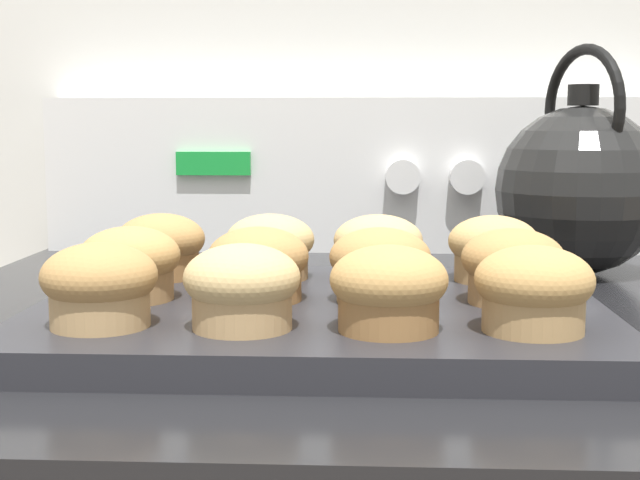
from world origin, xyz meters
name	(u,v)px	position (x,y,z in m)	size (l,w,h in m)	color
wall_back	(357,20)	(0.00, 0.73, 1.20)	(8.00, 0.05, 2.40)	silver
control_panel	(357,175)	(0.00, 0.68, 1.02)	(0.71, 0.07, 0.18)	white
muffin_pan	(320,316)	(-0.02, 0.27, 0.94)	(0.40, 0.31, 0.02)	#28282D
muffin_r0_c0	(100,285)	(-0.15, 0.18, 0.98)	(0.07, 0.07, 0.05)	tan
muffin_r0_c1	(242,287)	(-0.06, 0.18, 0.98)	(0.07, 0.07, 0.05)	tan
muffin_r0_c2	(389,289)	(0.03, 0.18, 0.98)	(0.07, 0.07, 0.05)	olive
muffin_r0_c3	(534,289)	(0.11, 0.18, 0.98)	(0.07, 0.07, 0.05)	tan
muffin_r1_c0	(130,264)	(-0.16, 0.27, 0.98)	(0.07, 0.07, 0.05)	#A37A4C
muffin_r1_c1	(258,264)	(-0.06, 0.27, 0.98)	(0.07, 0.07, 0.05)	olive
muffin_r1_c2	(380,265)	(0.02, 0.27, 0.98)	(0.07, 0.07, 0.05)	tan
muffin_r1_c3	(513,267)	(0.11, 0.27, 0.98)	(0.07, 0.07, 0.05)	#A37A4C
muffin_r2_c0	(161,246)	(-0.15, 0.36, 0.98)	(0.07, 0.07, 0.05)	olive
muffin_r2_c1	(270,247)	(-0.06, 0.36, 0.98)	(0.07, 0.07, 0.05)	#A37A4C
muffin_r2_c2	(378,248)	(0.02, 0.36, 0.98)	(0.07, 0.07, 0.05)	#A37A4C
muffin_r2_c3	(493,249)	(0.11, 0.36, 0.98)	(0.07, 0.07, 0.05)	tan
tea_kettle	(579,187)	(0.22, 0.53, 1.02)	(0.16, 0.19, 0.22)	black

